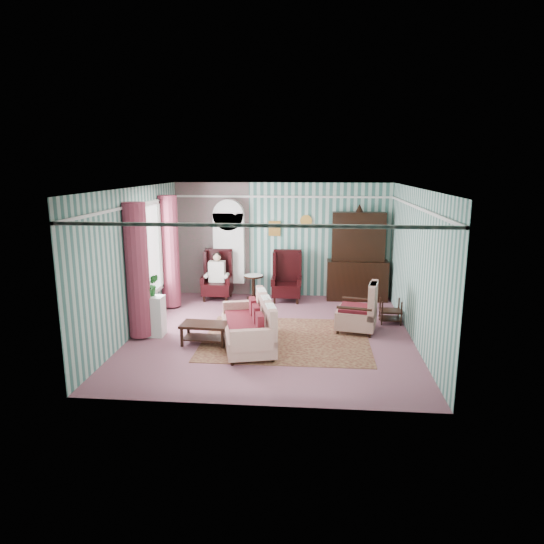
# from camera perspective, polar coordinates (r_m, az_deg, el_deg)

# --- Properties ---
(floor) EXTENTS (6.00, 6.00, 0.00)m
(floor) POSITION_cam_1_polar(r_m,az_deg,el_deg) (9.84, 0.01, -7.26)
(floor) COLOR #8C5160
(floor) RESTS_ON ground
(room_shell) EXTENTS (5.53, 6.02, 2.91)m
(room_shell) POSITION_cam_1_polar(r_m,az_deg,el_deg) (9.61, -3.58, 4.57)
(room_shell) COLOR #3C6E63
(room_shell) RESTS_ON ground
(bookcase) EXTENTS (0.80, 0.28, 2.24)m
(bookcase) POSITION_cam_1_polar(r_m,az_deg,el_deg) (12.46, -5.05, 2.23)
(bookcase) COLOR white
(bookcase) RESTS_ON floor
(dresser_hutch) EXTENTS (1.50, 0.56, 2.36)m
(dresser_hutch) POSITION_cam_1_polar(r_m,az_deg,el_deg) (12.19, 10.08, 2.15)
(dresser_hutch) COLOR black
(dresser_hutch) RESTS_ON floor
(wingback_left) EXTENTS (0.76, 0.80, 1.25)m
(wingback_left) POSITION_cam_1_polar(r_m,az_deg,el_deg) (12.23, -6.47, -0.36)
(wingback_left) COLOR black
(wingback_left) RESTS_ON floor
(wingback_right) EXTENTS (0.76, 0.80, 1.25)m
(wingback_right) POSITION_cam_1_polar(r_m,az_deg,el_deg) (12.01, 1.74, -0.52)
(wingback_right) COLOR black
(wingback_right) RESTS_ON floor
(seated_woman) EXTENTS (0.44, 0.40, 1.18)m
(seated_woman) POSITION_cam_1_polar(r_m,az_deg,el_deg) (12.24, -6.47, -0.52)
(seated_woman) COLOR beige
(seated_woman) RESTS_ON floor
(round_side_table) EXTENTS (0.50, 0.50, 0.60)m
(round_side_table) POSITION_cam_1_polar(r_m,az_deg,el_deg) (12.30, -2.18, -1.76)
(round_side_table) COLOR black
(round_side_table) RESTS_ON floor
(nest_table) EXTENTS (0.45, 0.38, 0.54)m
(nest_table) POSITION_cam_1_polar(r_m,az_deg,el_deg) (10.71, 13.76, -4.46)
(nest_table) COLOR black
(nest_table) RESTS_ON floor
(plant_stand) EXTENTS (0.55, 0.35, 0.80)m
(plant_stand) POSITION_cam_1_polar(r_m,az_deg,el_deg) (9.93, -14.14, -5.04)
(plant_stand) COLOR silver
(plant_stand) RESTS_ON floor
(rug) EXTENTS (3.20, 2.60, 0.01)m
(rug) POSITION_cam_1_polar(r_m,az_deg,el_deg) (9.54, 1.66, -7.88)
(rug) COLOR #4E1A21
(rug) RESTS_ON floor
(sofa) EXTENTS (1.55, 2.11, 0.92)m
(sofa) POSITION_cam_1_polar(r_m,az_deg,el_deg) (9.05, -2.94, -5.98)
(sofa) COLOR #B8B28E
(sofa) RESTS_ON floor
(floral_armchair) EXTENTS (1.00, 1.01, 0.91)m
(floral_armchair) POSITION_cam_1_polar(r_m,az_deg,el_deg) (10.00, 9.90, -4.39)
(floral_armchair) COLOR #C2AE96
(floral_armchair) RESTS_ON floor
(coffee_table) EXTENTS (0.91, 0.55, 0.40)m
(coffee_table) POSITION_cam_1_polar(r_m,az_deg,el_deg) (9.33, -7.89, -7.19)
(coffee_table) COLOR black
(coffee_table) RESTS_ON floor
(potted_plant_a) EXTENTS (0.49, 0.46, 0.44)m
(potted_plant_a) POSITION_cam_1_polar(r_m,az_deg,el_deg) (9.71, -14.56, -1.66)
(potted_plant_a) COLOR #204A17
(potted_plant_a) RESTS_ON plant_stand
(potted_plant_b) EXTENTS (0.29, 0.26, 0.44)m
(potted_plant_b) POSITION_cam_1_polar(r_m,az_deg,el_deg) (9.82, -13.89, -1.47)
(potted_plant_b) COLOR #295A1C
(potted_plant_b) RESTS_ON plant_stand
(potted_plant_c) EXTENTS (0.24, 0.24, 0.37)m
(potted_plant_c) POSITION_cam_1_polar(r_m,az_deg,el_deg) (9.82, -14.80, -1.73)
(potted_plant_c) COLOR #174B19
(potted_plant_c) RESTS_ON plant_stand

